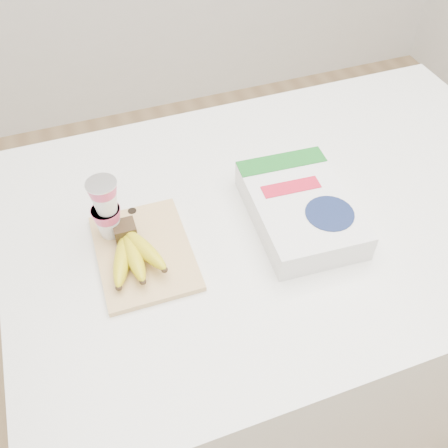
{
  "coord_description": "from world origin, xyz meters",
  "views": [
    {
      "loc": [
        -0.44,
        -0.73,
        1.86
      ],
      "look_at": [
        -0.19,
        -0.04,
        1.05
      ],
      "focal_mm": 40.0,
      "sensor_mm": 36.0,
      "label": 1
    }
  ],
  "objects_px": {
    "yogurt_stack": "(106,207)",
    "cutting_board": "(144,252)",
    "cereal_box": "(300,208)",
    "table": "(277,319)",
    "bananas": "(132,252)"
  },
  "relations": [
    {
      "from": "yogurt_stack",
      "to": "cutting_board",
      "type": "bearing_deg",
      "value": -52.88
    },
    {
      "from": "cutting_board",
      "to": "cereal_box",
      "type": "relative_size",
      "value": 0.83
    },
    {
      "from": "table",
      "to": "yogurt_stack",
      "type": "height_order",
      "value": "yogurt_stack"
    },
    {
      "from": "bananas",
      "to": "yogurt_stack",
      "type": "distance_m",
      "value": 0.11
    },
    {
      "from": "cutting_board",
      "to": "table",
      "type": "bearing_deg",
      "value": 5.21
    },
    {
      "from": "yogurt_stack",
      "to": "cereal_box",
      "type": "xyz_separation_m",
      "value": [
        0.42,
        -0.09,
        -0.06
      ]
    },
    {
      "from": "cutting_board",
      "to": "cereal_box",
      "type": "height_order",
      "value": "cereal_box"
    },
    {
      "from": "cutting_board",
      "to": "cereal_box",
      "type": "bearing_deg",
      "value": -1.61
    },
    {
      "from": "cutting_board",
      "to": "bananas",
      "type": "xyz_separation_m",
      "value": [
        -0.03,
        -0.02,
        0.03
      ]
    },
    {
      "from": "table",
      "to": "bananas",
      "type": "relative_size",
      "value": 7.63
    },
    {
      "from": "cutting_board",
      "to": "bananas",
      "type": "height_order",
      "value": "bananas"
    },
    {
      "from": "table",
      "to": "yogurt_stack",
      "type": "xyz_separation_m",
      "value": [
        -0.42,
        0.05,
        0.6
      ]
    },
    {
      "from": "table",
      "to": "cutting_board",
      "type": "distance_m",
      "value": 0.63
    },
    {
      "from": "yogurt_stack",
      "to": "cereal_box",
      "type": "height_order",
      "value": "yogurt_stack"
    },
    {
      "from": "yogurt_stack",
      "to": "table",
      "type": "bearing_deg",
      "value": -6.2
    }
  ]
}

